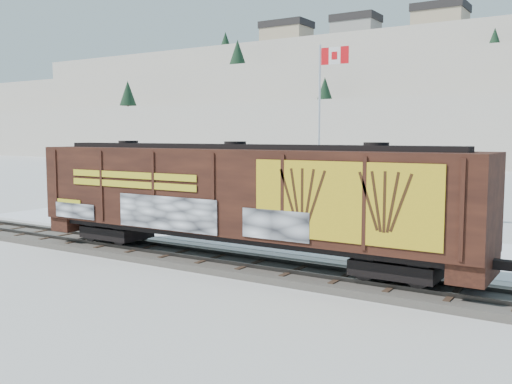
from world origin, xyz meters
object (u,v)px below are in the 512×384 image
Objects in this scene: car_silver at (121,207)px; flagpole at (320,160)px; hopper_railcar at (235,195)px; car_dark at (422,234)px; car_white at (246,219)px.

flagpole is at bearing -45.04° from car_silver.
hopper_railcar is 3.70× the size of car_dark.
car_white reaches higher than car_silver.
flagpole reaches higher than car_white.
flagpole is 9.35m from car_dark.
flagpole is 2.10× the size of car_white.
car_white is (-1.99, -5.21, -3.09)m from flagpole.
car_white is at bearing -68.92° from car_silver.
hopper_railcar is 8.21m from car_white.
car_silver is at bearing 98.63° from car_dark.
car_dark is (19.81, 0.25, 0.04)m from car_silver.
hopper_railcar is at bearing -80.57° from flagpole.
hopper_railcar is 1.85× the size of flagpole.
car_dark is at bearing -65.37° from car_silver.
car_white is at bearing 120.30° from hopper_railcar.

